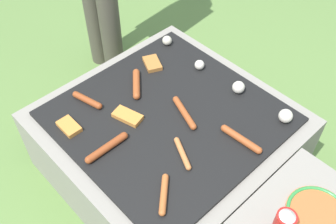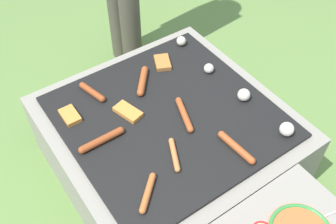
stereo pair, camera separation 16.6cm
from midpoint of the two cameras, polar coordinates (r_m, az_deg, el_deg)
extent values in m
plane|color=#608442|center=(1.98, 2.42, -8.08)|extent=(14.00, 14.00, 0.00)
cube|color=gray|center=(1.83, 2.60, -4.83)|extent=(0.96, 0.96, 0.37)
cube|color=black|center=(1.68, 2.82, -0.82)|extent=(0.85, 0.85, 0.02)
cylinder|color=#4C473D|center=(2.26, -3.50, 14.55)|extent=(0.12, 0.12, 0.81)
cylinder|color=#C6753D|center=(1.53, 4.04, -6.36)|extent=(0.14, 0.08, 0.02)
sphere|color=#C6753D|center=(1.57, 3.51, -4.34)|extent=(0.02, 0.02, 0.02)
sphere|color=#C6753D|center=(1.49, 4.61, -8.49)|extent=(0.02, 0.02, 0.02)
cylinder|color=#93421E|center=(1.58, -6.65, -4.23)|extent=(0.03, 0.17, 0.03)
sphere|color=#93421E|center=(1.56, -9.41, -5.64)|extent=(0.03, 0.03, 0.03)
sphere|color=#93421E|center=(1.60, -3.97, -2.85)|extent=(0.03, 0.03, 0.03)
cylinder|color=#A34C23|center=(1.66, 5.23, -0.50)|extent=(0.17, 0.08, 0.03)
sphere|color=#A34C23|center=(1.61, 6.23, -2.70)|extent=(0.03, 0.03, 0.03)
sphere|color=#A34C23|center=(1.72, 4.30, 1.56)|extent=(0.03, 0.03, 0.03)
cylinder|color=#A34C23|center=(1.80, -1.07, 4.40)|extent=(0.14, 0.13, 0.03)
sphere|color=#A34C23|center=(1.86, -0.84, 6.05)|extent=(0.03, 0.03, 0.03)
sphere|color=#A34C23|center=(1.74, -1.32, 2.64)|extent=(0.03, 0.03, 0.03)
cylinder|color=#93421E|center=(1.77, -8.34, 2.76)|extent=(0.14, 0.06, 0.03)
sphere|color=#93421E|center=(1.81, -9.78, 3.72)|extent=(0.03, 0.03, 0.03)
sphere|color=#93421E|center=(1.73, -6.84, 1.75)|extent=(0.03, 0.03, 0.03)
cylinder|color=#B7602D|center=(1.43, 0.42, -11.83)|extent=(0.12, 0.12, 0.03)
sphere|color=#B7602D|center=(1.40, -0.24, -14.33)|extent=(0.03, 0.03, 0.03)
sphere|color=#B7602D|center=(1.47, 1.03, -9.46)|extent=(0.03, 0.03, 0.03)
cylinder|color=#A34C23|center=(1.58, 12.87, -5.19)|extent=(0.17, 0.04, 0.03)
sphere|color=#A34C23|center=(1.61, 10.70, -3.38)|extent=(0.03, 0.03, 0.03)
sphere|color=#A34C23|center=(1.56, 15.12, -7.05)|extent=(0.03, 0.03, 0.03)
cube|color=#D18438|center=(1.69, -11.34, -0.66)|extent=(0.10, 0.06, 0.02)
cube|color=#B27033|center=(1.91, 1.70, 7.10)|extent=(0.13, 0.11, 0.02)
cube|color=#D18438|center=(1.67, -3.03, -0.12)|extent=(0.14, 0.09, 0.02)
sphere|color=beige|center=(2.02, 4.33, 10.13)|extent=(0.05, 0.05, 0.05)
sphere|color=silver|center=(1.87, 8.50, 6.16)|extent=(0.05, 0.05, 0.05)
sphere|color=silver|center=(1.77, 13.61, 2.30)|extent=(0.06, 0.06, 0.06)
sphere|color=silver|center=(1.68, 19.60, -2.51)|extent=(0.06, 0.06, 0.06)
cylinder|color=silver|center=(1.54, 25.48, -13.39)|extent=(0.04, 0.16, 0.01)
camera|label=1|loc=(0.08, -87.13, 3.11)|focal=42.00mm
camera|label=2|loc=(0.08, 92.87, -3.11)|focal=42.00mm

